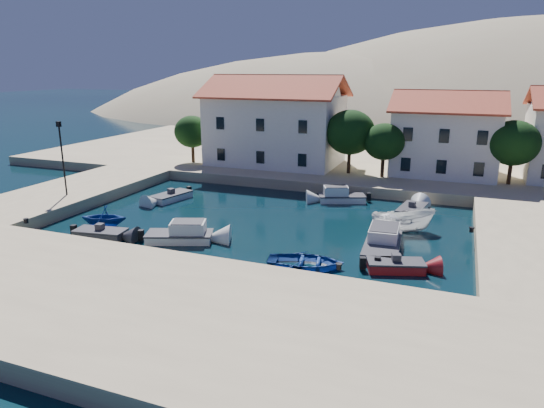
{
  "coord_description": "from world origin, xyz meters",
  "views": [
    {
      "loc": [
        13.39,
        -22.99,
        11.43
      ],
      "look_at": [
        1.23,
        8.29,
        2.0
      ],
      "focal_mm": 32.0,
      "sensor_mm": 36.0,
      "label": 1
    }
  ],
  "objects_px": {
    "building_mid": "(446,132)",
    "cabin_cruiser_east": "(382,244)",
    "lamppost": "(62,151)",
    "rowboat_south": "(306,267)",
    "cabin_cruiser_south": "(179,235)",
    "building_left": "(276,119)",
    "boat_east": "(402,232)"
  },
  "relations": [
    {
      "from": "cabin_cruiser_south",
      "to": "rowboat_south",
      "type": "relative_size",
      "value": 1.07
    },
    {
      "from": "building_left",
      "to": "building_mid",
      "type": "xyz_separation_m",
      "value": [
        18.0,
        1.0,
        -0.71
      ]
    },
    {
      "from": "building_left",
      "to": "cabin_cruiser_east",
      "type": "relative_size",
      "value": 2.65
    },
    {
      "from": "lamppost",
      "to": "cabin_cruiser_south",
      "type": "xyz_separation_m",
      "value": [
        13.67,
        -4.16,
        -4.28
      ]
    },
    {
      "from": "cabin_cruiser_south",
      "to": "boat_east",
      "type": "bearing_deg",
      "value": 7.85
    },
    {
      "from": "lamppost",
      "to": "rowboat_south",
      "type": "bearing_deg",
      "value": -12.94
    },
    {
      "from": "building_left",
      "to": "boat_east",
      "type": "xyz_separation_m",
      "value": [
        16.15,
        -16.56,
        -5.94
      ]
    },
    {
      "from": "cabin_cruiser_east",
      "to": "building_left",
      "type": "bearing_deg",
      "value": 32.63
    },
    {
      "from": "lamppost",
      "to": "boat_east",
      "type": "height_order",
      "value": "lamppost"
    },
    {
      "from": "cabin_cruiser_east",
      "to": "lamppost",
      "type": "bearing_deg",
      "value": 84.3
    },
    {
      "from": "rowboat_south",
      "to": "building_left",
      "type": "bearing_deg",
      "value": 12.94
    },
    {
      "from": "lamppost",
      "to": "rowboat_south",
      "type": "height_order",
      "value": "lamppost"
    },
    {
      "from": "building_left",
      "to": "rowboat_south",
      "type": "distance_m",
      "value": 28.44
    },
    {
      "from": "building_mid",
      "to": "cabin_cruiser_east",
      "type": "relative_size",
      "value": 1.89
    },
    {
      "from": "building_mid",
      "to": "boat_east",
      "type": "height_order",
      "value": "building_mid"
    },
    {
      "from": "rowboat_south",
      "to": "cabin_cruiser_east",
      "type": "distance_m",
      "value": 5.81
    },
    {
      "from": "lamppost",
      "to": "building_mid",
      "type": "bearing_deg",
      "value": 35.45
    },
    {
      "from": "building_mid",
      "to": "lamppost",
      "type": "height_order",
      "value": "building_mid"
    },
    {
      "from": "rowboat_south",
      "to": "cabin_cruiser_south",
      "type": "bearing_deg",
      "value": 71.48
    },
    {
      "from": "cabin_cruiser_south",
      "to": "cabin_cruiser_east",
      "type": "distance_m",
      "value": 13.6
    },
    {
      "from": "cabin_cruiser_south",
      "to": "boat_east",
      "type": "distance_m",
      "value": 15.92
    },
    {
      "from": "rowboat_south",
      "to": "boat_east",
      "type": "height_order",
      "value": "boat_east"
    },
    {
      "from": "cabin_cruiser_east",
      "to": "boat_east",
      "type": "relative_size",
      "value": 1.18
    },
    {
      "from": "building_mid",
      "to": "rowboat_south",
      "type": "relative_size",
      "value": 2.31
    },
    {
      "from": "lamppost",
      "to": "cabin_cruiser_south",
      "type": "bearing_deg",
      "value": -16.93
    },
    {
      "from": "building_left",
      "to": "cabin_cruiser_south",
      "type": "relative_size",
      "value": 3.03
    },
    {
      "from": "lamppost",
      "to": "boat_east",
      "type": "bearing_deg",
      "value": 7.1
    },
    {
      "from": "rowboat_south",
      "to": "lamppost",
      "type": "bearing_deg",
      "value": 65.45
    },
    {
      "from": "building_mid",
      "to": "lamppost",
      "type": "relative_size",
      "value": 1.69
    },
    {
      "from": "lamppost",
      "to": "cabin_cruiser_south",
      "type": "relative_size",
      "value": 1.28
    },
    {
      "from": "building_left",
      "to": "building_mid",
      "type": "relative_size",
      "value": 1.4
    },
    {
      "from": "building_mid",
      "to": "cabin_cruiser_south",
      "type": "xyz_separation_m",
      "value": [
        -15.83,
        -25.16,
        -4.75
      ]
    }
  ]
}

